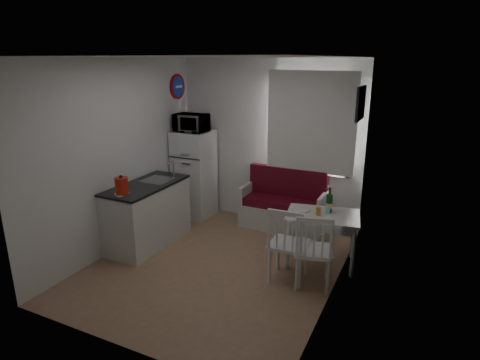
# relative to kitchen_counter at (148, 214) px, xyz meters

# --- Properties ---
(floor) EXTENTS (3.00, 3.50, 0.02)m
(floor) POSITION_rel_kitchen_counter_xyz_m (1.20, -0.16, -0.46)
(floor) COLOR #946F4F
(floor) RESTS_ON ground
(ceiling) EXTENTS (3.00, 3.50, 0.02)m
(ceiling) POSITION_rel_kitchen_counter_xyz_m (1.20, -0.16, 2.14)
(ceiling) COLOR white
(ceiling) RESTS_ON wall_back
(wall_back) EXTENTS (3.00, 0.02, 2.60)m
(wall_back) POSITION_rel_kitchen_counter_xyz_m (1.20, 1.59, 0.84)
(wall_back) COLOR white
(wall_back) RESTS_ON floor
(wall_front) EXTENTS (3.00, 0.02, 2.60)m
(wall_front) POSITION_rel_kitchen_counter_xyz_m (1.20, -1.91, 0.84)
(wall_front) COLOR white
(wall_front) RESTS_ON floor
(wall_left) EXTENTS (0.02, 3.50, 2.60)m
(wall_left) POSITION_rel_kitchen_counter_xyz_m (-0.30, -0.16, 0.84)
(wall_left) COLOR white
(wall_left) RESTS_ON floor
(wall_right) EXTENTS (0.02, 3.50, 2.60)m
(wall_right) POSITION_rel_kitchen_counter_xyz_m (2.70, -0.16, 0.84)
(wall_right) COLOR white
(wall_right) RESTS_ON floor
(window) EXTENTS (1.22, 0.06, 1.47)m
(window) POSITION_rel_kitchen_counter_xyz_m (1.90, 1.56, 1.17)
(window) COLOR silver
(window) RESTS_ON wall_back
(curtain) EXTENTS (1.35, 0.02, 1.50)m
(curtain) POSITION_rel_kitchen_counter_xyz_m (1.90, 1.49, 1.22)
(curtain) COLOR white
(curtain) RESTS_ON wall_back
(kitchen_counter) EXTENTS (0.62, 1.32, 1.16)m
(kitchen_counter) POSITION_rel_kitchen_counter_xyz_m (0.00, 0.00, 0.00)
(kitchen_counter) COLOR silver
(kitchen_counter) RESTS_ON floor
(wall_sign) EXTENTS (0.03, 0.40, 0.40)m
(wall_sign) POSITION_rel_kitchen_counter_xyz_m (-0.27, 1.29, 1.69)
(wall_sign) COLOR #1B31A4
(wall_sign) RESTS_ON wall_left
(picture_frame) EXTENTS (0.04, 0.52, 0.42)m
(picture_frame) POSITION_rel_kitchen_counter_xyz_m (2.67, 0.94, 1.59)
(picture_frame) COLOR black
(picture_frame) RESTS_ON wall_right
(bench) EXTENTS (1.32, 0.51, 0.95)m
(bench) POSITION_rel_kitchen_counter_xyz_m (1.57, 1.36, -0.14)
(bench) COLOR silver
(bench) RESTS_ON floor
(dining_table) EXTENTS (1.01, 0.79, 0.68)m
(dining_table) POSITION_rel_kitchen_counter_xyz_m (2.40, 0.49, 0.15)
(dining_table) COLOR silver
(dining_table) RESTS_ON floor
(chair_left) EXTENTS (0.46, 0.44, 0.51)m
(chair_left) POSITION_rel_kitchen_counter_xyz_m (2.15, -0.18, 0.13)
(chair_left) COLOR silver
(chair_left) RESTS_ON floor
(chair_right) EXTENTS (0.52, 0.51, 0.49)m
(chair_right) POSITION_rel_kitchen_counter_xyz_m (2.45, -0.18, 0.11)
(chair_right) COLOR silver
(chair_right) RESTS_ON floor
(fridge) EXTENTS (0.58, 0.58, 1.45)m
(fridge) POSITION_rel_kitchen_counter_xyz_m (0.02, 1.24, 0.27)
(fridge) COLOR white
(fridge) RESTS_ON floor
(microwave) EXTENTS (0.52, 0.35, 0.29)m
(microwave) POSITION_rel_kitchen_counter_xyz_m (0.02, 1.19, 1.14)
(microwave) COLOR white
(microwave) RESTS_ON fridge
(kettle) EXTENTS (0.20, 0.20, 0.26)m
(kettle) POSITION_rel_kitchen_counter_xyz_m (0.05, -0.54, 0.58)
(kettle) COLOR red
(kettle) RESTS_ON kitchen_counter
(wine_bottle) EXTENTS (0.08, 0.08, 0.34)m
(wine_bottle) POSITION_rel_kitchen_counter_xyz_m (2.45, 0.59, 0.39)
(wine_bottle) COLOR #143E18
(wine_bottle) RESTS_ON dining_table
(drinking_glass_orange) EXTENTS (0.06, 0.06, 0.10)m
(drinking_glass_orange) POSITION_rel_kitchen_counter_xyz_m (2.35, 0.44, 0.28)
(drinking_glass_orange) COLOR orange
(drinking_glass_orange) RESTS_ON dining_table
(drinking_glass_blue) EXTENTS (0.06, 0.06, 0.10)m
(drinking_glass_blue) POSITION_rel_kitchen_counter_xyz_m (2.45, 0.54, 0.27)
(drinking_glass_blue) COLOR #87D0E6
(drinking_glass_blue) RESTS_ON dining_table
(plate) EXTENTS (0.25, 0.25, 0.02)m
(plate) POSITION_rel_kitchen_counter_xyz_m (2.10, 0.51, 0.24)
(plate) COLOR white
(plate) RESTS_ON dining_table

